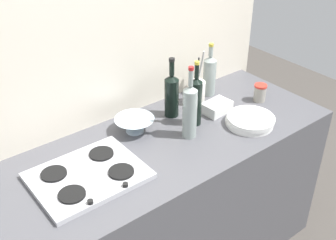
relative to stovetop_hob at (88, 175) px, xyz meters
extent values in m
cube|color=#4C4C51|center=(0.46, 0.01, -0.46)|extent=(1.80, 0.70, 0.90)
cube|color=beige|center=(0.46, 0.39, 0.36)|extent=(1.90, 0.06, 2.56)
cube|color=#B2B2B7|center=(0.00, 0.00, 0.00)|extent=(0.48, 0.38, 0.02)
cylinder|color=black|center=(-0.12, -0.08, 0.02)|extent=(0.11, 0.11, 0.01)
cylinder|color=black|center=(0.12, -0.08, 0.02)|extent=(0.11, 0.11, 0.01)
cylinder|color=black|center=(-0.12, 0.09, 0.02)|extent=(0.11, 0.11, 0.01)
cylinder|color=black|center=(0.12, 0.09, 0.02)|extent=(0.11, 0.11, 0.01)
cylinder|color=black|center=(-0.08, -0.17, 0.02)|extent=(0.02, 0.02, 0.02)
cylinder|color=black|center=(0.08, -0.17, 0.02)|extent=(0.02, 0.02, 0.02)
cylinder|color=white|center=(0.89, -0.14, -0.01)|extent=(0.25, 0.25, 0.01)
cylinder|color=white|center=(0.89, -0.14, 0.00)|extent=(0.25, 0.25, 0.01)
cylinder|color=white|center=(0.89, -0.14, 0.02)|extent=(0.25, 0.25, 0.01)
cylinder|color=white|center=(0.89, -0.14, 0.03)|extent=(0.25, 0.25, 0.01)
cylinder|color=black|center=(0.63, 0.19, 0.09)|extent=(0.08, 0.08, 0.22)
cone|color=black|center=(0.63, 0.19, 0.21)|extent=(0.08, 0.08, 0.03)
cylinder|color=black|center=(0.63, 0.19, 0.27)|extent=(0.03, 0.03, 0.08)
cylinder|color=black|center=(0.63, 0.19, 0.32)|extent=(0.03, 0.03, 0.02)
cylinder|color=gray|center=(0.57, -0.02, 0.12)|extent=(0.07, 0.07, 0.26)
cone|color=gray|center=(0.57, -0.02, 0.26)|extent=(0.07, 0.07, 0.03)
cylinder|color=gray|center=(0.57, -0.02, 0.31)|extent=(0.02, 0.02, 0.08)
cylinder|color=#B21E1E|center=(0.57, -0.02, 0.36)|extent=(0.03, 0.03, 0.02)
cylinder|color=black|center=(0.67, 0.05, 0.11)|extent=(0.07, 0.07, 0.25)
cone|color=black|center=(0.67, 0.05, 0.24)|extent=(0.07, 0.07, 0.02)
cylinder|color=black|center=(0.67, 0.05, 0.29)|extent=(0.02, 0.02, 0.07)
cylinder|color=gold|center=(0.67, 0.05, 0.34)|extent=(0.03, 0.03, 0.02)
cylinder|color=gray|center=(0.95, 0.25, 0.09)|extent=(0.07, 0.07, 0.22)
cone|color=gray|center=(0.95, 0.25, 0.22)|extent=(0.07, 0.07, 0.03)
cylinder|color=gray|center=(0.95, 0.25, 0.26)|extent=(0.02, 0.02, 0.06)
cylinder|color=gold|center=(0.95, 0.25, 0.30)|extent=(0.03, 0.03, 0.02)
cylinder|color=silver|center=(0.38, 0.18, -0.01)|extent=(0.09, 0.09, 0.01)
cone|color=silver|center=(0.38, 0.18, 0.03)|extent=(0.21, 0.21, 0.07)
cube|color=white|center=(0.84, 0.06, 0.02)|extent=(0.16, 0.12, 0.06)
cylinder|color=silver|center=(0.82, 0.21, 0.05)|extent=(0.09, 0.09, 0.14)
cylinder|color=#B7B7B2|center=(0.84, 0.21, 0.17)|extent=(0.02, 0.05, 0.26)
cylinder|color=#262626|center=(0.83, 0.22, 0.16)|extent=(0.03, 0.03, 0.23)
cylinder|color=#9E998C|center=(1.13, 0.00, 0.03)|extent=(0.07, 0.07, 0.09)
cylinder|color=red|center=(1.13, 0.00, 0.08)|extent=(0.07, 0.07, 0.01)
camera|label=1|loc=(-0.63, -1.37, 1.20)|focal=45.47mm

